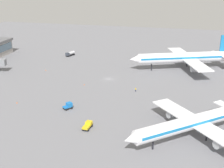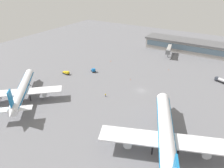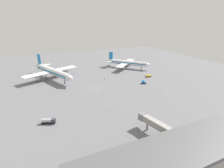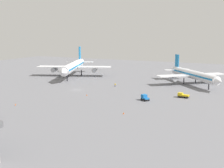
{
  "view_description": "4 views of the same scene",
  "coord_description": "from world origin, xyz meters",
  "px_view_note": "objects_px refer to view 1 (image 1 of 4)",
  "views": [
    {
      "loc": [
        129.92,
        32.96,
        46.81
      ],
      "look_at": [
        17.16,
        5.67,
        4.1
      ],
      "focal_mm": 49.02,
      "sensor_mm": 36.0,
      "label": 1
    },
    {
      "loc": [
        -35.07,
        87.28,
        53.51
      ],
      "look_at": [
        14.37,
        5.77,
        2.57
      ],
      "focal_mm": 32.44,
      "sensor_mm": 36.0,
      "label": 2
    },
    {
      "loc": [
        -38.63,
        -109.51,
        46.01
      ],
      "look_at": [
        10.04,
        -5.32,
        3.26
      ],
      "focal_mm": 28.84,
      "sensor_mm": 36.0,
      "label": 3
    },
    {
      "loc": [
        70.22,
        -107.78,
        25.92
      ],
      "look_at": [
        13.91,
        8.9,
        2.34
      ],
      "focal_mm": 45.02,
      "sensor_mm": 36.0,
      "label": 4
    }
  ],
  "objects_px": {
    "ground_crew_worker": "(136,90)",
    "safety_cone_near_gate": "(84,84)",
    "fuel_truck": "(70,54)",
    "pushback_tractor": "(88,125)",
    "airplane_taxiing": "(185,57)",
    "safety_cone_far_side": "(46,70)",
    "airplane_at_gate": "(193,122)",
    "safety_cone_mid_apron": "(17,103)",
    "baggage_tug": "(68,106)"
  },
  "relations": [
    {
      "from": "ground_crew_worker",
      "to": "safety_cone_near_gate",
      "type": "distance_m",
      "value": 23.43
    },
    {
      "from": "fuel_truck",
      "to": "pushback_tractor",
      "type": "xyz_separation_m",
      "value": [
        82.64,
        37.5,
        -0.42
      ]
    },
    {
      "from": "pushback_tractor",
      "to": "safety_cone_near_gate",
      "type": "xyz_separation_m",
      "value": [
        -37.21,
        -13.69,
        -0.67
      ]
    },
    {
      "from": "airplane_taxiing",
      "to": "safety_cone_far_side",
      "type": "distance_m",
      "value": 70.26
    },
    {
      "from": "airplane_at_gate",
      "to": "safety_cone_near_gate",
      "type": "bearing_deg",
      "value": -78.81
    },
    {
      "from": "ground_crew_worker",
      "to": "safety_cone_mid_apron",
      "type": "bearing_deg",
      "value": -152.05
    },
    {
      "from": "pushback_tractor",
      "to": "safety_cone_far_side",
      "type": "distance_m",
      "value": 65.25
    },
    {
      "from": "airplane_at_gate",
      "to": "safety_cone_near_gate",
      "type": "distance_m",
      "value": 58.05
    },
    {
      "from": "airplane_taxiing",
      "to": "fuel_truck",
      "type": "height_order",
      "value": "airplane_taxiing"
    },
    {
      "from": "baggage_tug",
      "to": "safety_cone_mid_apron",
      "type": "xyz_separation_m",
      "value": [
        -0.0,
        -20.72,
        -0.86
      ]
    },
    {
      "from": "safety_cone_far_side",
      "to": "safety_cone_mid_apron",
      "type": "bearing_deg",
      "value": 9.67
    },
    {
      "from": "safety_cone_far_side",
      "to": "pushback_tractor",
      "type": "bearing_deg",
      "value": 36.6
    },
    {
      "from": "safety_cone_near_gate",
      "to": "safety_cone_far_side",
      "type": "relative_size",
      "value": 1.0
    },
    {
      "from": "safety_cone_far_side",
      "to": "ground_crew_worker",
      "type": "bearing_deg",
      "value": 70.29
    },
    {
      "from": "airplane_taxiing",
      "to": "safety_cone_near_gate",
      "type": "distance_m",
      "value": 54.65
    },
    {
      "from": "airplane_at_gate",
      "to": "ground_crew_worker",
      "type": "height_order",
      "value": "airplane_at_gate"
    },
    {
      "from": "pushback_tractor",
      "to": "safety_cone_near_gate",
      "type": "relative_size",
      "value": 7.6
    },
    {
      "from": "ground_crew_worker",
      "to": "safety_cone_mid_apron",
      "type": "height_order",
      "value": "ground_crew_worker"
    },
    {
      "from": "airplane_at_gate",
      "to": "safety_cone_mid_apron",
      "type": "relative_size",
      "value": 63.12
    },
    {
      "from": "airplane_taxiing",
      "to": "safety_cone_mid_apron",
      "type": "xyz_separation_m",
      "value": [
        59.12,
        -60.53,
        -5.88
      ]
    },
    {
      "from": "ground_crew_worker",
      "to": "safety_cone_mid_apron",
      "type": "xyz_separation_m",
      "value": [
        22.6,
        -41.72,
        -0.55
      ]
    },
    {
      "from": "airplane_at_gate",
      "to": "fuel_truck",
      "type": "distance_m",
      "value": 106.69
    },
    {
      "from": "airplane_taxiing",
      "to": "baggage_tug",
      "type": "xyz_separation_m",
      "value": [
        59.13,
        -39.81,
        -5.03
      ]
    },
    {
      "from": "airplane_taxiing",
      "to": "pushback_tractor",
      "type": "relative_size",
      "value": 11.75
    },
    {
      "from": "fuel_truck",
      "to": "safety_cone_mid_apron",
      "type": "xyz_separation_m",
      "value": [
        70.25,
        5.41,
        -1.09
      ]
    },
    {
      "from": "fuel_truck",
      "to": "safety_cone_far_side",
      "type": "height_order",
      "value": "fuel_truck"
    },
    {
      "from": "airplane_at_gate",
      "to": "ground_crew_worker",
      "type": "bearing_deg",
      "value": -96.98
    },
    {
      "from": "baggage_tug",
      "to": "ground_crew_worker",
      "type": "height_order",
      "value": "baggage_tug"
    },
    {
      "from": "safety_cone_near_gate",
      "to": "fuel_truck",
      "type": "bearing_deg",
      "value": -152.34
    },
    {
      "from": "airplane_taxiing",
      "to": "fuel_truck",
      "type": "relative_size",
      "value": 8.18
    },
    {
      "from": "airplane_taxiing",
      "to": "ground_crew_worker",
      "type": "height_order",
      "value": "airplane_taxiing"
    },
    {
      "from": "safety_cone_near_gate",
      "to": "safety_cone_far_side",
      "type": "xyz_separation_m",
      "value": [
        -15.17,
        -25.21,
        0.0
      ]
    },
    {
      "from": "fuel_truck",
      "to": "safety_cone_far_side",
      "type": "bearing_deg",
      "value": 19.92
    },
    {
      "from": "airplane_taxiing",
      "to": "safety_cone_mid_apron",
      "type": "distance_m",
      "value": 84.82
    },
    {
      "from": "safety_cone_far_side",
      "to": "safety_cone_near_gate",
      "type": "bearing_deg",
      "value": 58.96
    },
    {
      "from": "baggage_tug",
      "to": "airplane_taxiing",
      "type": "bearing_deg",
      "value": 2.17
    },
    {
      "from": "safety_cone_near_gate",
      "to": "safety_cone_mid_apron",
      "type": "relative_size",
      "value": 1.0
    },
    {
      "from": "pushback_tractor",
      "to": "ground_crew_worker",
      "type": "distance_m",
      "value": 36.29
    },
    {
      "from": "ground_crew_worker",
      "to": "airplane_taxiing",
      "type": "bearing_deg",
      "value": 62.24
    },
    {
      "from": "airplane_at_gate",
      "to": "pushback_tractor",
      "type": "relative_size",
      "value": 8.31
    },
    {
      "from": "airplane_taxiing",
      "to": "fuel_truck",
      "type": "distance_m",
      "value": 67.04
    },
    {
      "from": "airplane_at_gate",
      "to": "safety_cone_mid_apron",
      "type": "bearing_deg",
      "value": -50.47
    },
    {
      "from": "baggage_tug",
      "to": "safety_cone_far_side",
      "type": "relative_size",
      "value": 6.25
    },
    {
      "from": "safety_cone_near_gate",
      "to": "safety_cone_mid_apron",
      "type": "bearing_deg",
      "value": -36.56
    },
    {
      "from": "safety_cone_mid_apron",
      "to": "safety_cone_near_gate",
      "type": "bearing_deg",
      "value": 143.44
    },
    {
      "from": "ground_crew_worker",
      "to": "safety_cone_far_side",
      "type": "height_order",
      "value": "ground_crew_worker"
    },
    {
      "from": "airplane_taxiing",
      "to": "fuel_truck",
      "type": "xyz_separation_m",
      "value": [
        -11.12,
        -65.94,
        -4.79
      ]
    },
    {
      "from": "baggage_tug",
      "to": "safety_cone_mid_apron",
      "type": "distance_m",
      "value": 20.74
    },
    {
      "from": "airplane_at_gate",
      "to": "pushback_tractor",
      "type": "height_order",
      "value": "airplane_at_gate"
    },
    {
      "from": "safety_cone_near_gate",
      "to": "safety_cone_mid_apron",
      "type": "height_order",
      "value": "same"
    }
  ]
}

